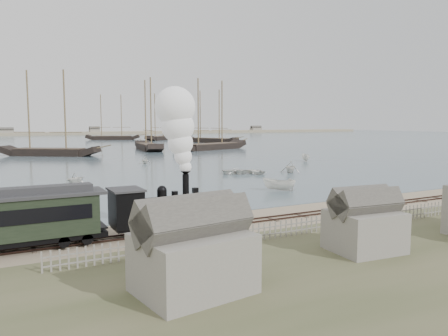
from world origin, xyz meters
name	(u,v)px	position (x,y,z in m)	size (l,w,h in m)	color
ground	(239,217)	(0.00, 0.00, 0.00)	(600.00, 600.00, 0.00)	tan
harbor_water	(38,141)	(0.00, 170.00, 0.03)	(600.00, 336.00, 0.06)	#4A5E6A
rail_track	(251,221)	(0.00, -2.00, 0.04)	(120.00, 1.80, 0.16)	#31201A
picket_fence_west	(205,249)	(-6.50, -7.00, 0.00)	(19.00, 0.10, 1.20)	gray
picket_fence_east	(416,219)	(12.50, -7.50, 0.00)	(15.00, 0.10, 1.20)	gray
shed_left	(193,292)	(-10.00, -13.00, 0.00)	(5.00, 4.00, 4.10)	gray
shed_mid	(364,251)	(2.00, -12.00, 0.00)	(4.00, 3.50, 3.60)	gray
far_spit	(25,135)	(0.00, 250.00, 0.00)	(500.00, 20.00, 1.80)	tan
locomotive	(175,168)	(-6.44, -2.00, 4.66)	(8.12, 3.03, 10.12)	black
beached_dinghy	(0,239)	(-17.84, 0.34, 0.36)	(3.46, 2.47, 0.72)	silver
rowboat_1	(75,178)	(-8.76, 26.24, 0.82)	(2.89, 2.49, 1.52)	silver
rowboat_2	(279,184)	(10.94, 9.68, 0.80)	(3.82, 1.44, 1.48)	silver
rowboat_3	(237,171)	(14.81, 26.05, 0.51)	(4.39, 3.13, 0.91)	silver
rowboat_4	(290,167)	(23.06, 23.67, 0.97)	(3.45, 2.98, 1.82)	silver
rowboat_5	(305,158)	(37.54, 38.05, 0.79)	(3.79, 1.43, 1.46)	silver
rowboat_7	(145,160)	(7.50, 48.35, 0.75)	(2.62, 2.26, 1.38)	silver
rowboat_8	(255,171)	(17.39, 25.04, 0.45)	(3.74, 2.67, 0.78)	silver
schooner_2	(48,113)	(-5.90, 77.78, 10.06)	(23.27, 5.37, 20.00)	black
schooner_3	(148,114)	(21.20, 87.39, 10.06)	(21.90, 5.05, 20.00)	black
schooner_4	(212,114)	(37.93, 80.87, 10.06)	(25.49, 5.88, 20.00)	black
schooner_5	(210,116)	(55.89, 117.79, 10.06)	(23.05, 5.32, 20.00)	black
schooner_8	(112,117)	(29.52, 161.45, 10.06)	(22.94, 5.29, 20.00)	black
schooner_9	(160,117)	(47.08, 149.58, 10.06)	(20.38, 4.70, 20.00)	black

